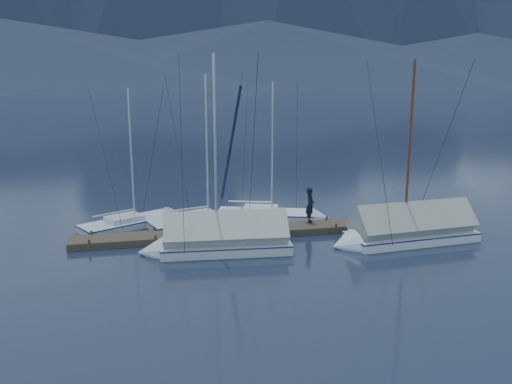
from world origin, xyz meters
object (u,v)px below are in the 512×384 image
(sailboat_open_left, at_px, (142,221))
(sailboat_covered_near, at_px, (401,233))
(sailboat_open_right, at_px, (280,216))
(sailboat_covered_far, at_px, (214,242))
(person, at_px, (310,205))
(sailboat_open_mid, at_px, (216,220))

(sailboat_open_left, bearing_deg, sailboat_covered_near, -26.05)
(sailboat_open_right, distance_m, sailboat_covered_near, 7.07)
(sailboat_covered_far, relative_size, person, 5.25)
(sailboat_open_right, bearing_deg, person, -64.87)
(sailboat_open_left, bearing_deg, sailboat_covered_far, -59.92)
(sailboat_open_left, distance_m, sailboat_covered_near, 13.50)
(sailboat_open_left, xyz_separation_m, sailboat_open_right, (7.52, -0.57, 0.01))
(sailboat_open_mid, bearing_deg, sailboat_open_right, 0.70)
(person, bearing_deg, sailboat_open_left, 86.49)
(sailboat_covered_near, bearing_deg, sailboat_open_right, 130.70)
(sailboat_open_right, distance_m, sailboat_covered_far, 6.53)
(sailboat_open_right, xyz_separation_m, person, (1.03, -2.20, 1.12))
(sailboat_open_mid, height_order, sailboat_covered_near, sailboat_covered_near)
(sailboat_open_left, distance_m, sailboat_open_right, 7.54)
(sailboat_open_left, relative_size, sailboat_open_right, 0.96)
(sailboat_open_right, relative_size, sailboat_covered_near, 0.87)
(sailboat_open_left, bearing_deg, sailboat_open_right, -4.37)
(sailboat_open_left, relative_size, sailboat_covered_near, 0.83)
(sailboat_covered_near, bearing_deg, sailboat_open_left, 153.95)
(sailboat_open_right, bearing_deg, sailboat_open_left, 175.63)
(person, bearing_deg, sailboat_covered_near, -116.98)
(sailboat_open_right, height_order, sailboat_covered_far, sailboat_covered_far)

